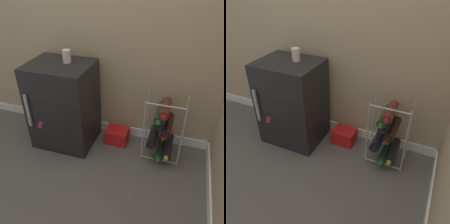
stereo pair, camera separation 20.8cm
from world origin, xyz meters
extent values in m
plane|color=#56544F|center=(0.00, 0.00, 0.00)|extent=(14.00, 14.00, 0.00)
cube|color=tan|center=(0.00, 0.74, 1.25)|extent=(6.72, 0.06, 2.50)
cube|color=white|center=(0.00, 0.71, 0.04)|extent=(6.72, 0.01, 0.09)
cube|color=black|center=(-0.48, 0.44, 0.40)|extent=(0.55, 0.45, 0.80)
cube|color=#2D2D2D|center=(-0.48, 0.22, 0.58)|extent=(0.54, 0.00, 0.01)
cube|color=#9E9EA3|center=(-0.70, 0.20, 0.44)|extent=(0.02, 0.02, 0.31)
cube|color=purple|center=(-0.60, 0.22, 0.32)|extent=(0.04, 0.01, 0.04)
cube|color=red|center=(-0.62, 0.22, 0.28)|extent=(0.04, 0.01, 0.04)
cylinder|color=#B2B2B7|center=(0.28, 0.40, 0.30)|extent=(0.01, 0.01, 0.60)
cylinder|color=#B2B2B7|center=(0.60, 0.40, 0.30)|extent=(0.01, 0.01, 0.60)
cylinder|color=#B2B2B7|center=(0.28, 0.57, 0.30)|extent=(0.01, 0.01, 0.60)
cylinder|color=#B2B2B7|center=(0.60, 0.57, 0.30)|extent=(0.01, 0.01, 0.60)
cylinder|color=#B2B2B7|center=(0.44, 0.40, 0.02)|extent=(0.32, 0.01, 0.01)
cylinder|color=#B2B2B7|center=(0.44, 0.40, 0.58)|extent=(0.32, 0.01, 0.01)
cylinder|color=#19381E|center=(0.43, 0.49, 0.10)|extent=(0.07, 0.30, 0.07)
cylinder|color=#2D7033|center=(0.43, 0.33, 0.10)|extent=(0.04, 0.02, 0.04)
cylinder|color=black|center=(0.50, 0.49, 0.13)|extent=(0.07, 0.30, 0.07)
cylinder|color=gold|center=(0.50, 0.33, 0.13)|extent=(0.04, 0.02, 0.04)
cylinder|color=black|center=(0.35, 0.49, 0.20)|extent=(0.08, 0.27, 0.08)
cylinder|color=black|center=(0.35, 0.34, 0.20)|extent=(0.04, 0.02, 0.04)
cylinder|color=black|center=(0.37, 0.49, 0.24)|extent=(0.08, 0.29, 0.08)
cylinder|color=black|center=(0.37, 0.33, 0.24)|extent=(0.04, 0.02, 0.04)
cylinder|color=black|center=(0.45, 0.49, 0.31)|extent=(0.07, 0.25, 0.07)
cylinder|color=red|center=(0.45, 0.35, 0.31)|extent=(0.03, 0.02, 0.03)
cylinder|color=black|center=(0.47, 0.49, 0.35)|extent=(0.07, 0.30, 0.07)
cylinder|color=black|center=(0.47, 0.33, 0.35)|extent=(0.03, 0.02, 0.03)
cylinder|color=black|center=(0.41, 0.49, 0.41)|extent=(0.08, 0.26, 0.08)
cylinder|color=black|center=(0.41, 0.35, 0.41)|extent=(0.04, 0.02, 0.04)
cylinder|color=#19381E|center=(0.39, 0.49, 0.46)|extent=(0.08, 0.27, 0.08)
cylinder|color=#2D7033|center=(0.39, 0.34, 0.46)|extent=(0.04, 0.02, 0.04)
cylinder|color=#56231E|center=(0.43, 0.49, 0.51)|extent=(0.08, 0.25, 0.08)
cylinder|color=red|center=(0.43, 0.35, 0.51)|extent=(0.04, 0.02, 0.04)
cube|color=red|center=(0.00, 0.56, 0.07)|extent=(0.21, 0.17, 0.14)
cylinder|color=silver|center=(-0.43, 0.49, 0.86)|extent=(0.07, 0.07, 0.11)
camera|label=1|loc=(0.52, -1.20, 1.53)|focal=38.00mm
camera|label=2|loc=(0.71, -1.12, 1.53)|focal=38.00mm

